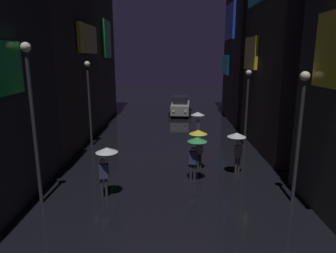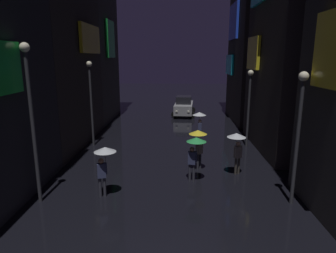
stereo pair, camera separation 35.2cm
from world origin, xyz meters
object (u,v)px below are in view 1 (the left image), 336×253
Objects in this scene: streetlamp_left_near at (32,108)px; pedestrian_near_crossing_clear at (198,119)px; car_distant at (180,106)px; streetlamp_right_far at (247,98)px; streetlamp_right_near at (300,122)px; streetlamp_left_far at (89,94)px; pedestrian_foreground_right_green at (196,147)px; pedestrian_far_right_clear at (237,142)px; pedestrian_midstreet_centre_clear at (106,158)px; pedestrian_midstreet_left_yellow at (199,138)px.

pedestrian_near_crossing_clear is at bearing 50.69° from streetlamp_left_near.
streetlamp_right_far is at bearing -69.38° from car_distant.
streetlamp_right_near reaches higher than streetlamp_right_far.
streetlamp_right_far is at bearing 1.11° from streetlamp_left_far.
pedestrian_foreground_right_green is 0.50× the size of car_distant.
streetlamp_right_far is (1.65, 4.98, 1.43)m from pedestrian_far_right_clear.
pedestrian_far_right_clear is 0.41× the size of streetlamp_right_near.
pedestrian_midstreet_centre_clear is at bearing -156.80° from pedestrian_far_right_clear.
streetlamp_left_far is at bearing -120.31° from car_distant.
pedestrian_foreground_right_green is 0.34× the size of streetlamp_left_near.
pedestrian_far_right_clear is 6.35m from pedestrian_midstreet_centre_clear.
streetlamp_right_far is (3.87, -10.29, 2.17)m from car_distant.
pedestrian_near_crossing_clear is 7.18m from streetlamp_left_far.
streetlamp_right_far is at bearing 71.68° from pedestrian_far_right_clear.
streetlamp_left_far is (-0.00, 7.85, -0.41)m from streetlamp_left_near.
pedestrian_near_crossing_clear is at bearing 84.03° from pedestrian_foreground_right_green.
streetlamp_left_near reaches higher than pedestrian_foreground_right_green.
pedestrian_near_crossing_clear is at bearing -85.28° from car_distant.
pedestrian_midstreet_left_yellow is at bearing 162.90° from pedestrian_far_right_clear.
streetlamp_left_near is at bearing -90.00° from streetlamp_left_far.
pedestrian_midstreet_left_yellow reaches higher than car_distant.
streetlamp_right_near is (0.00, -7.90, 0.15)m from streetlamp_right_far.
pedestrian_midstreet_centre_clear is at bearing 176.85° from streetlamp_right_near.
streetlamp_left_near reaches higher than streetlamp_left_far.
pedestrian_midstreet_left_yellow is 1.00× the size of pedestrian_near_crossing_clear.
pedestrian_midstreet_centre_clear is (-5.84, -2.50, 0.00)m from pedestrian_far_right_clear.
streetlamp_right_near is at bearing 0.80° from streetlamp_left_near.
streetlamp_left_far is at bearing -178.89° from streetlamp_right_far.
pedestrian_midstreet_centre_clear is 4.11m from pedestrian_foreground_right_green.
pedestrian_midstreet_left_yellow and pedestrian_foreground_right_green have the same top height.
pedestrian_midstreet_left_yellow is at bearing -32.92° from streetlamp_left_far.
pedestrian_foreground_right_green is 8.63m from streetlamp_left_far.
pedestrian_midstreet_left_yellow is at bearing 134.90° from streetlamp_right_near.
streetlamp_right_near reaches higher than pedestrian_midstreet_centre_clear.
pedestrian_midstreet_centre_clear is at bearing -135.01° from streetlamp_right_far.
streetlamp_left_far is (-8.35, 4.79, 1.72)m from pedestrian_far_right_clear.
pedestrian_midstreet_left_yellow is at bearing -88.40° from car_distant.
streetlamp_left_far is (-10.00, 7.71, 0.14)m from streetlamp_right_near.
streetlamp_left_near reaches higher than car_distant.
pedestrian_near_crossing_clear is 0.50× the size of car_distant.
streetlamp_left_far is at bearing -174.80° from pedestrian_near_crossing_clear.
pedestrian_near_crossing_clear is (-1.41, 5.42, 0.00)m from pedestrian_far_right_clear.
streetlamp_left_far reaches higher than streetlamp_right_near.
pedestrian_midstreet_centre_clear and pedestrian_near_crossing_clear have the same top height.
pedestrian_midstreet_left_yellow is 7.77m from streetlamp_left_near.
pedestrian_near_crossing_clear is 0.39× the size of streetlamp_left_far.
streetlamp_right_near is (7.49, -0.41, 1.58)m from pedestrian_midstreet_centre_clear.
streetlamp_right_near is at bearing -28.84° from pedestrian_foreground_right_green.
pedestrian_foreground_right_green is 16.16m from car_distant.
pedestrian_far_right_clear is 0.50× the size of car_distant.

